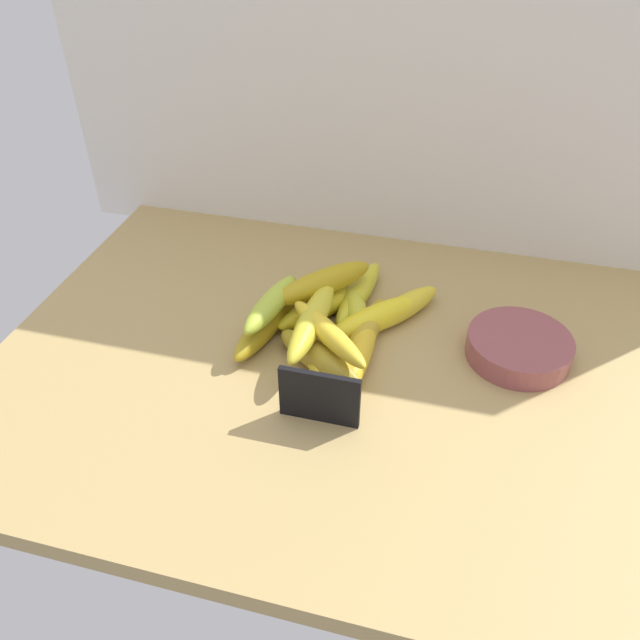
% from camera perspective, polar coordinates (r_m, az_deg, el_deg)
% --- Properties ---
extents(counter_top, '(1.10, 0.76, 0.03)m').
position_cam_1_polar(counter_top, '(0.96, 3.34, -4.83)').
color(counter_top, tan).
rests_on(counter_top, ground).
extents(back_wall, '(1.30, 0.02, 0.70)m').
position_cam_1_polar(back_wall, '(1.14, 8.40, 21.43)').
color(back_wall, silver).
rests_on(back_wall, ground).
extents(chalkboard_sign, '(0.11, 0.02, 0.08)m').
position_cam_1_polar(chalkboard_sign, '(0.85, -0.05, -7.07)').
color(chalkboard_sign, black).
rests_on(chalkboard_sign, counter_top).
extents(fruit_bowl, '(0.16, 0.16, 0.04)m').
position_cam_1_polar(fruit_bowl, '(1.00, 17.40, -2.33)').
color(fruit_bowl, '#8C474A').
rests_on(fruit_bowl, counter_top).
extents(banana_0, '(0.16, 0.17, 0.04)m').
position_cam_1_polar(banana_0, '(1.01, 5.10, 0.18)').
color(banana_0, yellow).
rests_on(banana_0, counter_top).
extents(banana_1, '(0.13, 0.16, 0.04)m').
position_cam_1_polar(banana_1, '(1.03, 0.09, 1.17)').
color(banana_1, yellow).
rests_on(banana_1, counter_top).
extents(banana_2, '(0.11, 0.17, 0.04)m').
position_cam_1_polar(banana_2, '(0.97, -1.06, -1.60)').
color(banana_2, yellow).
rests_on(banana_2, counter_top).
extents(banana_3, '(0.06, 0.18, 0.04)m').
position_cam_1_polar(banana_3, '(0.99, 4.02, -1.06)').
color(banana_3, gold).
rests_on(banana_3, counter_top).
extents(banana_4, '(0.16, 0.12, 0.04)m').
position_cam_1_polar(banana_4, '(0.93, -0.07, -3.39)').
color(banana_4, '#AC9327').
rests_on(banana_4, counter_top).
extents(banana_5, '(0.10, 0.17, 0.04)m').
position_cam_1_polar(banana_5, '(1.03, 3.11, 1.02)').
color(banana_5, gold).
rests_on(banana_5, counter_top).
extents(banana_6, '(0.12, 0.16, 0.04)m').
position_cam_1_polar(banana_6, '(1.04, 7.35, 1.06)').
color(banana_6, yellow).
rests_on(banana_6, counter_top).
extents(banana_7, '(0.04, 0.18, 0.04)m').
position_cam_1_polar(banana_7, '(0.95, 3.53, -2.90)').
color(banana_7, gold).
rests_on(banana_7, counter_top).
extents(banana_8, '(0.07, 0.21, 0.04)m').
position_cam_1_polar(banana_8, '(1.00, -4.66, -0.13)').
color(banana_8, '#AD901B').
rests_on(banana_8, counter_top).
extents(banana_9, '(0.06, 0.20, 0.04)m').
position_cam_1_polar(banana_9, '(1.07, 3.49, 2.39)').
color(banana_9, gold).
rests_on(banana_9, counter_top).
extents(banana_10, '(0.15, 0.16, 0.04)m').
position_cam_1_polar(banana_10, '(1.02, 0.26, 3.37)').
color(banana_10, '#B49418').
rests_on(banana_10, banana_1).
extents(banana_11, '(0.15, 0.14, 0.03)m').
position_cam_1_polar(banana_11, '(0.92, 0.76, -1.18)').
color(banana_11, yellow).
rests_on(banana_11, banana_4).
extents(banana_12, '(0.06, 0.16, 0.04)m').
position_cam_1_polar(banana_12, '(0.98, -4.41, 1.43)').
color(banana_12, '#AEC337').
rests_on(banana_12, banana_8).
extents(banana_13, '(0.04, 0.20, 0.04)m').
position_cam_1_polar(banana_13, '(0.95, -0.74, -0.05)').
color(banana_13, gold).
rests_on(banana_13, banana_2).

